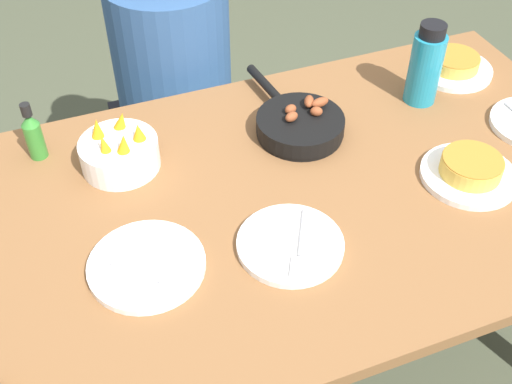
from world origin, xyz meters
name	(u,v)px	position (x,y,z in m)	size (l,w,h in m)	color
ground_plane	(256,379)	(0.00, 0.00, 0.00)	(14.00, 14.00, 0.00)	#474C38
dining_table	(256,229)	(0.00, 0.00, 0.68)	(1.82, 0.94, 0.77)	brown
skillet	(299,124)	(0.19, 0.20, 0.80)	(0.22, 0.39, 0.08)	black
frittata_plate_center	(453,66)	(0.72, 0.29, 0.79)	(0.22, 0.22, 0.05)	white
frittata_plate_side	(470,171)	(0.49, -0.11, 0.79)	(0.23, 0.23, 0.06)	white
empty_plate_far_left	(147,265)	(-0.28, -0.10, 0.78)	(0.24, 0.24, 0.02)	white
empty_plate_far_right	(290,244)	(0.02, -0.15, 0.78)	(0.23, 0.23, 0.02)	white
fruit_bowl_mango	(120,152)	(-0.26, 0.23, 0.81)	(0.19, 0.19, 0.12)	white
water_bottle	(426,65)	(0.55, 0.21, 0.87)	(0.09, 0.09, 0.22)	teal
hot_sauce_bottle	(33,134)	(-0.44, 0.34, 0.83)	(0.04, 0.04, 0.15)	#337F2D
person_figure	(178,118)	(0.00, 0.72, 0.50)	(0.40, 0.40, 1.22)	black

